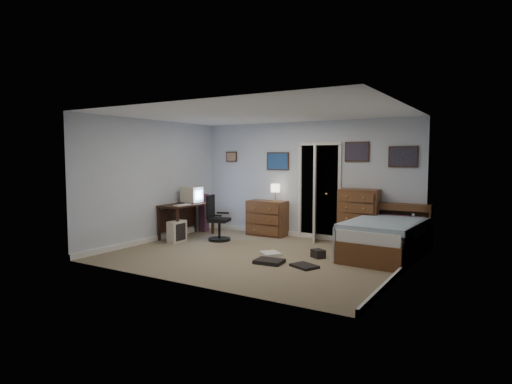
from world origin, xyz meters
TOP-DOWN VIEW (x-y plane):
  - floor at (0.00, 0.00)m, footprint 5.00×4.00m
  - computer_desk at (-2.29, 0.69)m, footprint 0.61×1.28m
  - crt_monitor at (-2.18, 0.84)m, footprint 0.39×0.36m
  - keyboard at (-2.02, 0.34)m, footprint 0.15×0.39m
  - pc_tower at (-2.00, 0.14)m, footprint 0.21×0.41m
  - office_chair at (-1.41, 0.72)m, footprint 0.56×0.56m
  - media_stack at (-2.32, 1.43)m, footprint 0.18×0.18m
  - low_dresser at (-0.80, 1.77)m, footprint 0.88×0.46m
  - table_lamp at (-0.60, 1.77)m, footprint 0.20×0.20m
  - doorway at (0.35, 2.27)m, footprint 0.96×1.12m
  - tall_dresser at (1.29, 1.75)m, footprint 0.78×0.49m
  - headboard_bookcase at (2.13, 1.86)m, footprint 0.97×0.28m
  - bed at (1.98, 1.17)m, footprint 1.26×2.21m
  - wall_posters at (0.57, 1.98)m, footprint 4.38×0.04m
  - floor_clutter at (0.66, -0.10)m, footprint 1.35×1.11m

SIDE VIEW (x-z plane):
  - floor at x=0.00m, z-range -0.02..0.00m
  - floor_clutter at x=0.66m, z-range -0.03..0.11m
  - pc_tower at x=-2.00m, z-range 0.00..0.44m
  - bed at x=1.98m, z-range -0.02..0.69m
  - office_chair at x=-1.41m, z-range -0.11..0.84m
  - low_dresser at x=-0.80m, z-range 0.00..0.78m
  - media_stack at x=-2.32m, z-range 0.00..0.88m
  - headboard_bookcase at x=2.13m, z-range 0.03..0.89m
  - tall_dresser at x=1.29m, z-range 0.00..1.12m
  - computer_desk at x=-2.29m, z-range 0.20..0.93m
  - keyboard at x=-2.02m, z-range 0.73..0.76m
  - crt_monitor at x=-2.18m, z-range 0.74..1.09m
  - doorway at x=0.35m, z-range -0.02..2.03m
  - table_lamp at x=-0.60m, z-range 0.86..1.24m
  - wall_posters at x=0.57m, z-range 1.45..2.05m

